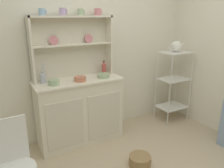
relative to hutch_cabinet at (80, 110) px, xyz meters
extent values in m
cube|color=silver|center=(0.23, 0.26, 0.81)|extent=(3.84, 0.05, 2.50)
cube|color=silver|center=(0.00, 0.00, -0.01)|extent=(1.08, 0.42, 0.85)
cube|color=beige|center=(-0.26, -0.21, -0.05)|extent=(0.45, 0.01, 0.60)
cube|color=beige|center=(0.26, -0.21, -0.05)|extent=(0.45, 0.01, 0.60)
cube|color=#EEE6CE|center=(0.00, 0.00, 0.40)|extent=(1.11, 0.45, 0.02)
cube|color=beige|center=(0.00, 0.20, 0.80)|extent=(1.03, 0.02, 0.77)
cube|color=silver|center=(-0.51, 0.12, 0.80)|extent=(0.02, 0.18, 0.77)
cube|color=silver|center=(0.51, 0.12, 0.80)|extent=(0.02, 0.18, 0.77)
cube|color=silver|center=(0.00, 0.12, 0.84)|extent=(0.99, 0.16, 0.02)
cube|color=silver|center=(0.00, 0.12, 1.17)|extent=(1.03, 0.18, 0.02)
cylinder|color=#D17A84|center=(-0.23, 0.16, 0.90)|extent=(0.11, 0.03, 0.11)
cylinder|color=#D17A84|center=(0.23, 0.16, 0.90)|extent=(0.11, 0.03, 0.11)
cylinder|color=silver|center=(1.30, -0.28, 0.11)|extent=(0.01, 0.01, 1.10)
cylinder|color=silver|center=(1.73, -0.28, 0.11)|extent=(0.01, 0.01, 1.10)
cylinder|color=silver|center=(1.30, 0.03, 0.11)|extent=(0.01, 0.01, 1.10)
cylinder|color=silver|center=(1.73, 0.03, 0.11)|extent=(0.01, 0.01, 1.10)
cube|color=silver|center=(1.52, -0.12, 0.66)|extent=(0.44, 0.33, 0.01)
cube|color=silver|center=(1.52, -0.12, 0.24)|extent=(0.44, 0.33, 0.01)
cube|color=silver|center=(1.52, -0.12, -0.21)|extent=(0.44, 0.33, 0.01)
cube|color=white|center=(-0.90, -0.74, 0.21)|extent=(0.31, 0.02, 0.40)
cylinder|color=#93754C|center=(0.38, -0.83, -0.38)|extent=(0.25, 0.25, 0.12)
cylinder|color=#8EB2D1|center=(-0.34, 0.12, 1.22)|extent=(0.07, 0.07, 0.08)
torus|color=#8EB2D1|center=(-0.30, 0.12, 1.23)|extent=(0.01, 0.04, 0.04)
cylinder|color=#B79ECC|center=(-0.11, 0.12, 1.23)|extent=(0.08, 0.08, 0.08)
torus|color=#B79ECC|center=(-0.06, 0.12, 1.23)|extent=(0.01, 0.05, 0.05)
cylinder|color=#9EB78E|center=(0.12, 0.12, 1.23)|extent=(0.07, 0.07, 0.08)
torus|color=#9EB78E|center=(0.16, 0.12, 1.23)|extent=(0.01, 0.05, 0.05)
cylinder|color=#D17A84|center=(0.35, 0.12, 1.23)|extent=(0.08, 0.08, 0.09)
torus|color=#D17A84|center=(0.40, 0.12, 1.23)|extent=(0.01, 0.05, 0.05)
cylinder|color=#9EB78E|center=(-0.32, -0.07, 0.45)|extent=(0.13, 0.13, 0.06)
cylinder|color=#C67556|center=(0.00, -0.07, 0.44)|extent=(0.15, 0.15, 0.06)
cylinder|color=#9EB78E|center=(0.32, -0.07, 0.44)|extent=(0.15, 0.15, 0.06)
cylinder|color=#B74C47|center=(0.41, 0.09, 0.48)|extent=(0.06, 0.06, 0.13)
cylinder|color=#B74C47|center=(0.41, 0.09, 0.57)|extent=(0.03, 0.03, 0.04)
cylinder|color=#4C382D|center=(0.41, 0.09, 0.60)|extent=(0.03, 0.03, 0.01)
cylinder|color=#B2B7C6|center=(-0.41, 0.08, 0.47)|extent=(0.08, 0.08, 0.11)
cylinder|color=silver|center=(-0.41, 0.10, 0.56)|extent=(0.04, 0.01, 0.20)
ellipsoid|color=silver|center=(-0.41, 0.10, 0.66)|extent=(0.02, 0.01, 0.01)
cylinder|color=silver|center=(-0.39, 0.08, 0.55)|extent=(0.01, 0.03, 0.17)
ellipsoid|color=silver|center=(-0.39, 0.08, 0.64)|extent=(0.02, 0.01, 0.01)
cylinder|color=silver|center=(-0.40, 0.10, 0.55)|extent=(0.04, 0.02, 0.17)
ellipsoid|color=silver|center=(-0.40, 0.10, 0.64)|extent=(0.02, 0.01, 0.01)
sphere|color=white|center=(1.52, -0.12, 0.75)|extent=(0.16, 0.16, 0.16)
sphere|color=silver|center=(1.52, -0.12, 0.84)|extent=(0.02, 0.02, 0.02)
cylinder|color=white|center=(1.63, -0.12, 0.76)|extent=(0.09, 0.02, 0.07)
torus|color=white|center=(1.42, -0.12, 0.75)|extent=(0.01, 0.10, 0.10)
camera|label=1|loc=(-0.93, -2.55, 1.19)|focal=35.63mm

